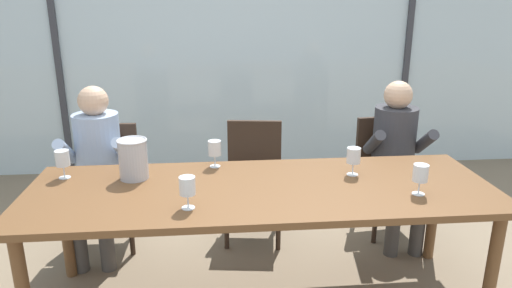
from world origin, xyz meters
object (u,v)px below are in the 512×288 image
Objects in this scene: wine_glass_near_bucket at (187,187)px; wine_glass_by_right_taster at (215,149)px; chair_near_curtain at (109,175)px; wine_glass_spare_empty at (62,160)px; wine_glass_center_pour at (354,157)px; chair_center at (385,165)px; person_pale_blue_shirt at (97,160)px; chair_left_of_center at (254,170)px; dining_table at (262,197)px; wine_glass_by_left_taster at (420,174)px; person_charcoal_jacket at (397,151)px; ice_bucket_primary at (133,158)px.

wine_glass_near_bucket is 1.00× the size of wine_glass_by_right_taster.
wine_glass_spare_empty is (-0.11, -0.63, 0.35)m from chair_near_curtain.
wine_glass_center_pour is at bearing -23.27° from chair_near_curtain.
person_pale_blue_shirt is (-2.18, -0.16, 0.17)m from chair_center.
chair_center is at bearing 56.22° from wine_glass_center_pour.
chair_left_of_center is at bearing 175.62° from chair_center.
person_pale_blue_shirt reaches higher than wine_glass_by_right_taster.
person_pale_blue_shirt reaches higher than chair_near_curtain.
wine_glass_by_left_taster is (0.86, -0.18, 0.18)m from dining_table.
chair_left_of_center is (1.09, -0.01, 0.00)m from chair_near_curtain.
dining_table is 0.51m from wine_glass_near_bucket.
chair_left_of_center is at bearing 175.76° from person_charcoal_jacket.
wine_glass_near_bucket is at bearing -177.10° from wine_glass_by_left_taster.
dining_table is 3.06× the size of chair_left_of_center.
person_charcoal_jacket is (2.16, -0.15, 0.17)m from chair_near_curtain.
chair_center is (2.14, 0.02, 0.00)m from chair_near_curtain.
wine_glass_spare_empty is at bearing 176.37° from wine_glass_center_pour.
person_charcoal_jacket reaches higher than wine_glass_center_pour.
wine_glass_by_left_taster reaches higher than dining_table.
wine_glass_by_right_taster is (0.84, -0.37, 0.17)m from person_pale_blue_shirt.
wine_glass_near_bucket and wine_glass_spare_empty have the same top height.
person_pale_blue_shirt is 6.90× the size of wine_glass_by_left_taster.
person_pale_blue_shirt is at bearing 178.46° from chair_center.
wine_glass_center_pour is (1.68, -0.59, 0.17)m from person_pale_blue_shirt.
wine_glass_center_pour is at bearing -3.63° from wine_glass_spare_empty.
dining_table is 15.48× the size of wine_glass_by_right_taster.
wine_glass_by_left_taster is at bearing -101.50° from person_charcoal_jacket.
wine_glass_by_left_taster is at bearing -27.96° from chair_near_curtain.
ice_bucket_primary is (-0.78, -0.66, 0.35)m from chair_left_of_center.
dining_table is 0.80m from ice_bucket_primary.
chair_center is at bearing 37.42° from wine_glass_near_bucket.
chair_near_curtain is (-1.06, 0.88, -0.16)m from dining_table.
ice_bucket_primary is at bearing 177.08° from wine_glass_center_pour.
wine_glass_near_bucket is (0.34, -0.45, -0.01)m from ice_bucket_primary.
person_charcoal_jacket is 6.90× the size of wine_glass_center_pour.
wine_glass_spare_empty is at bearing -98.78° from person_pale_blue_shirt.
wine_glass_spare_empty reaches higher than chair_center.
wine_glass_by_left_taster is 1.00× the size of wine_glass_by_right_taster.
wine_glass_spare_empty is (-0.91, -0.11, 0.00)m from wine_glass_by_right_taster.
chair_left_of_center is at bearing 128.15° from wine_glass_by_left_taster.
ice_bucket_primary reaches higher than wine_glass_by_left_taster.
wine_glass_spare_empty is (-1.75, 0.11, 0.00)m from wine_glass_center_pour.
wine_glass_by_left_taster and wine_glass_center_pour have the same top height.
person_pale_blue_shirt reaches higher than chair_left_of_center.
person_pale_blue_shirt is 6.90× the size of wine_glass_center_pour.
wine_glass_near_bucket is at bearing -158.61° from wine_glass_center_pour.
wine_glass_by_left_taster is 0.43m from wine_glass_center_pour.
person_charcoal_jacket reaches higher than wine_glass_by_left_taster.
person_charcoal_jacket is 2.33m from wine_glass_spare_empty.
chair_left_of_center is (0.03, 0.87, -0.16)m from dining_table.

